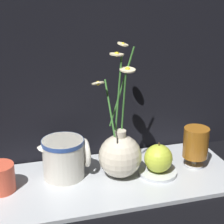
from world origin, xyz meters
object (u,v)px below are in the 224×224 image
at_px(ceramic_pitcher, 64,156).
at_px(orange_fruit, 158,158).
at_px(tea_glass, 196,144).
at_px(vase_with_flowers, 120,154).

bearing_deg(ceramic_pitcher, orange_fruit, -13.20).
height_order(tea_glass, orange_fruit, tea_glass).
xyz_separation_m(ceramic_pitcher, tea_glass, (0.39, -0.05, 0.01)).
bearing_deg(vase_with_flowers, ceramic_pitcher, 166.06).
bearing_deg(ceramic_pitcher, tea_glass, -7.13).
distance_m(ceramic_pitcher, tea_glass, 0.39).
relative_size(vase_with_flowers, ceramic_pitcher, 2.61).
relative_size(ceramic_pitcher, orange_fruit, 1.60).
bearing_deg(ceramic_pitcher, vase_with_flowers, -13.94).
bearing_deg(orange_fruit, ceramic_pitcher, 166.80).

